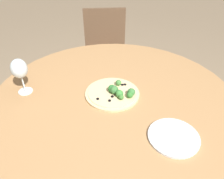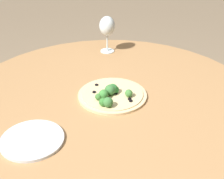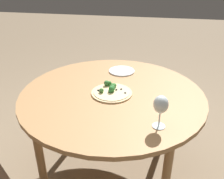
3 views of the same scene
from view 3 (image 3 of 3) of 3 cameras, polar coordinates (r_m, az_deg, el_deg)
The scene contains 5 objects.
ground_plane at distance 2.09m, azimuth 0.01°, elevation -18.23°, with size 12.00×12.00×0.00m, color #847056.
dining_table at distance 1.68m, azimuth 0.01°, elevation -2.65°, with size 1.22×1.22×0.71m.
pizza at distance 1.64m, azimuth -0.10°, elevation -0.37°, with size 0.27×0.27×0.06m.
wine_glass at distance 1.28m, azimuth 11.10°, elevation -3.55°, with size 0.08×0.08×0.18m.
plate_near at distance 1.96m, azimuth 2.24°, elevation 4.27°, with size 0.20×0.20×0.01m.
Camera 3 is at (-1.43, -0.25, 1.50)m, focal length 40.00 mm.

